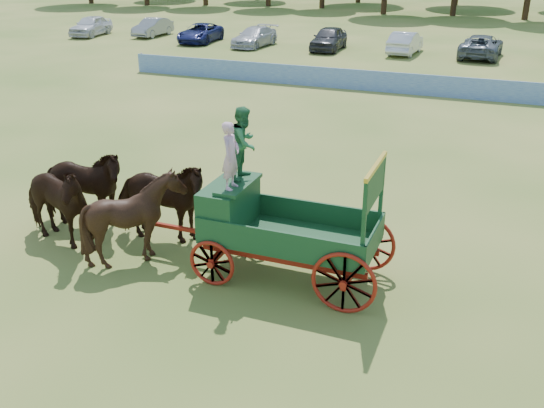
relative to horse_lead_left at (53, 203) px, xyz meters
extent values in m
plane|color=#A6954B|center=(3.54, 1.95, -1.11)|extent=(160.00, 160.00, 0.00)
imported|color=black|center=(0.00, 0.00, 0.00)|extent=(2.82, 1.72, 2.22)
imported|color=black|center=(0.00, 1.10, 0.00)|extent=(2.80, 1.66, 2.22)
imported|color=black|center=(2.40, 0.00, 0.00)|extent=(2.09, 1.87, 2.22)
imported|color=black|center=(2.40, 1.10, 0.00)|extent=(2.75, 1.50, 2.22)
cube|color=maroon|center=(4.60, 0.55, -0.51)|extent=(0.12, 2.00, 0.12)
cube|color=maroon|center=(7.60, 0.55, -0.51)|extent=(0.12, 2.00, 0.12)
cube|color=maroon|center=(6.10, 0.00, -0.39)|extent=(3.80, 0.10, 0.12)
cube|color=maroon|center=(6.10, 1.10, -0.39)|extent=(3.80, 0.10, 0.12)
cube|color=maroon|center=(3.70, 0.55, -0.36)|extent=(2.80, 0.09, 0.09)
cube|color=#184925|center=(6.10, 0.55, -0.11)|extent=(3.80, 1.80, 0.10)
cube|color=#184925|center=(6.10, -0.33, 0.19)|extent=(3.80, 0.06, 0.55)
cube|color=#184925|center=(6.10, 1.43, 0.19)|extent=(3.80, 0.06, 0.55)
cube|color=#184925|center=(7.98, 0.55, 0.19)|extent=(0.06, 1.80, 0.55)
cube|color=#184925|center=(4.60, 0.55, 0.44)|extent=(0.85, 1.70, 1.05)
cube|color=#184925|center=(4.85, 0.55, 1.01)|extent=(0.55, 1.50, 0.08)
cube|color=#184925|center=(4.22, 0.55, 0.24)|extent=(0.10, 1.60, 0.65)
cube|color=#184925|center=(4.40, 0.55, -0.06)|extent=(0.55, 1.60, 0.06)
cube|color=#184925|center=(7.90, -0.25, 0.84)|extent=(0.08, 0.08, 1.80)
cube|color=#184925|center=(7.90, 1.35, 0.84)|extent=(0.08, 0.08, 1.80)
cube|color=#184925|center=(7.90, 0.55, 1.44)|extent=(0.07, 1.75, 0.75)
cube|color=gold|center=(7.90, 0.55, 1.84)|extent=(0.08, 1.80, 0.09)
cube|color=gold|center=(7.86, 0.55, 1.44)|extent=(0.02, 1.30, 0.12)
torus|color=maroon|center=(4.60, -0.40, -0.56)|extent=(1.09, 0.09, 1.09)
torus|color=maroon|center=(4.60, 1.50, -0.56)|extent=(1.09, 0.09, 1.09)
torus|color=maroon|center=(7.60, -0.40, -0.41)|extent=(1.39, 0.09, 1.39)
torus|color=maroon|center=(7.60, 1.50, -0.41)|extent=(1.39, 0.09, 1.39)
imported|color=#DEAAC2|center=(4.85, 0.20, 1.79)|extent=(0.35, 0.54, 1.48)
imported|color=#296F3F|center=(4.85, 0.90, 1.87)|extent=(0.62, 0.80, 1.64)
cube|color=#1F4BAA|center=(2.54, 19.95, -0.58)|extent=(26.00, 0.08, 1.05)
imported|color=silver|center=(-22.46, 31.42, -0.31)|extent=(2.51, 4.91, 1.60)
imported|color=gray|center=(-17.61, 33.07, -0.40)|extent=(1.52, 4.31, 1.42)
imported|color=navy|center=(-12.47, 31.59, -0.41)|extent=(2.76, 5.19, 1.39)
imported|color=silver|center=(-7.78, 31.20, -0.41)|extent=(2.32, 4.94, 1.39)
imported|color=#333338|center=(-2.24, 31.64, -0.30)|extent=(2.08, 4.82, 1.62)
imported|color=silver|center=(3.10, 32.00, -0.36)|extent=(1.83, 4.63, 1.50)
imported|color=slate|center=(8.05, 32.38, -0.36)|extent=(2.68, 5.48, 1.50)
camera|label=1|loc=(10.14, -10.86, 5.96)|focal=40.00mm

